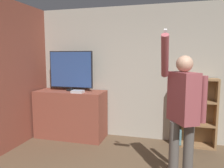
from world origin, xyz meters
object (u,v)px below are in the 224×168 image
object	(u,v)px
television	(71,70)
bookshelf	(190,112)
game_console	(78,92)
person	(183,108)

from	to	relation	value
television	bookshelf	distance (m)	2.51
television	game_console	bearing A→B (deg)	-43.63
television	game_console	world-z (taller)	television
bookshelf	person	size ratio (longest dim) A/B	0.64
bookshelf	television	bearing A→B (deg)	-176.86
television	person	xyz separation A→B (m)	(2.17, -1.28, -0.37)
game_console	bookshelf	world-z (taller)	bookshelf
bookshelf	game_console	bearing A→B (deg)	-170.12
bookshelf	person	distance (m)	1.48
game_console	television	bearing A→B (deg)	136.37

